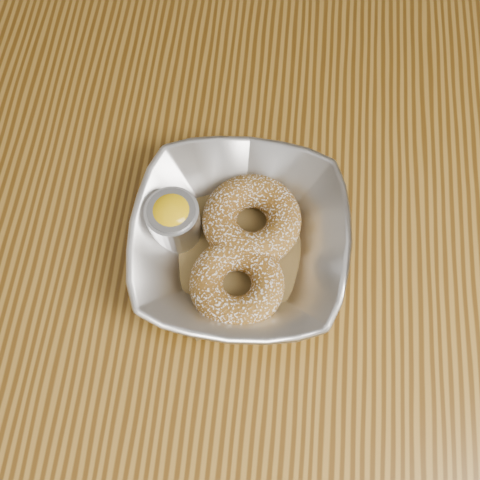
# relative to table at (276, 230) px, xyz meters

# --- Properties ---
(ground_plane) EXTENTS (4.00, 4.00, 0.00)m
(ground_plane) POSITION_rel_table_xyz_m (0.00, 0.00, -0.65)
(ground_plane) COLOR #565659
(ground_plane) RESTS_ON ground
(table) EXTENTS (1.20, 0.80, 0.75)m
(table) POSITION_rel_table_xyz_m (0.00, 0.00, 0.00)
(table) COLOR brown
(table) RESTS_ON ground_plane
(serving_bowl) EXTENTS (0.21, 0.21, 0.05)m
(serving_bowl) POSITION_rel_table_xyz_m (-0.04, -0.07, 0.12)
(serving_bowl) COLOR silver
(serving_bowl) RESTS_ON table
(parchment) EXTENTS (0.20, 0.20, 0.00)m
(parchment) POSITION_rel_table_xyz_m (-0.04, -0.07, 0.11)
(parchment) COLOR brown
(parchment) RESTS_ON table
(donut_back) EXTENTS (0.11, 0.11, 0.03)m
(donut_back) POSITION_rel_table_xyz_m (-0.03, -0.05, 0.13)
(donut_back) COLOR brown
(donut_back) RESTS_ON parchment
(donut_front) EXTENTS (0.13, 0.13, 0.03)m
(donut_front) POSITION_rel_table_xyz_m (-0.04, -0.11, 0.12)
(donut_front) COLOR brown
(donut_front) RESTS_ON parchment
(ramekin) EXTENTS (0.05, 0.05, 0.06)m
(ramekin) POSITION_rel_table_xyz_m (-0.10, -0.06, 0.14)
(ramekin) COLOR silver
(ramekin) RESTS_ON table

